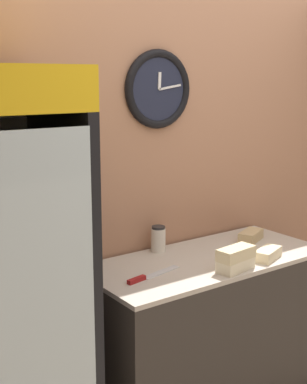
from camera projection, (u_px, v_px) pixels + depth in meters
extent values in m
cube|color=#AD7A5B|center=(168.00, 176.00, 3.23)|extent=(5.20, 0.06, 2.70)
torus|color=black|center=(158.00, 89.00, 3.03)|extent=(0.45, 0.05, 0.45)
cylinder|color=#1E2338|center=(158.00, 89.00, 3.03)|extent=(0.37, 0.01, 0.37)
cube|color=white|center=(160.00, 81.00, 3.01)|extent=(0.02, 0.01, 0.10)
cube|color=white|center=(170.00, 87.00, 3.06)|extent=(0.16, 0.01, 0.03)
cube|color=#332D28|center=(206.00, 335.00, 3.13)|extent=(1.41, 0.64, 0.91)
cube|color=#BCB2A3|center=(207.00, 260.00, 3.03)|extent=(1.41, 0.64, 0.02)
cube|color=black|center=(64.00, 302.00, 2.51)|extent=(0.05, 0.66, 1.80)
cube|color=silver|center=(31.00, 349.00, 2.07)|extent=(0.56, 0.01, 1.70)
cube|color=silver|center=(2.00, 318.00, 2.32)|extent=(0.54, 0.54, 0.01)
cylinder|color=orange|center=(71.00, 365.00, 2.30)|extent=(0.03, 0.03, 0.07)
cylinder|color=navy|center=(45.00, 310.00, 2.19)|extent=(0.08, 0.08, 0.17)
cylinder|color=navy|center=(44.00, 283.00, 2.16)|extent=(0.03, 0.03, 0.07)
cylinder|color=navy|center=(14.00, 223.00, 2.04)|extent=(0.07, 0.07, 0.13)
cylinder|color=navy|center=(12.00, 200.00, 2.02)|extent=(0.03, 0.03, 0.06)
cylinder|color=orange|center=(44.00, 212.00, 2.11)|extent=(0.08, 0.08, 0.18)
cylinder|color=orange|center=(43.00, 180.00, 2.08)|extent=(0.03, 0.03, 0.08)
cylinder|color=#5B2D19|center=(67.00, 215.00, 2.16)|extent=(0.06, 0.06, 0.13)
cylinder|color=#5B2D19|center=(66.00, 192.00, 2.14)|extent=(0.02, 0.02, 0.06)
cube|color=beige|center=(236.00, 265.00, 2.82)|extent=(0.23, 0.13, 0.06)
cube|color=beige|center=(236.00, 253.00, 2.80)|extent=(0.23, 0.12, 0.06)
cube|color=tan|center=(251.00, 236.00, 3.33)|extent=(0.22, 0.17, 0.06)
cube|color=beige|center=(268.00, 254.00, 2.99)|extent=(0.22, 0.15, 0.06)
cube|color=silver|center=(161.00, 272.00, 2.79)|extent=(0.25, 0.09, 0.00)
cube|color=maroon|center=(137.00, 280.00, 2.66)|extent=(0.11, 0.05, 0.02)
cylinder|color=silver|center=(158.00, 240.00, 3.12)|extent=(0.08, 0.08, 0.14)
cylinder|color=#262628|center=(158.00, 227.00, 3.10)|extent=(0.08, 0.08, 0.01)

